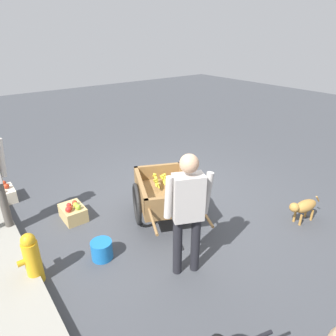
{
  "coord_description": "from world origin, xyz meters",
  "views": [
    {
      "loc": [
        -3.43,
        2.64,
        2.68
      ],
      "look_at": [
        -0.12,
        0.13,
        0.75
      ],
      "focal_mm": 31.63,
      "sensor_mm": 36.0,
      "label": 1
    }
  ],
  "objects": [
    {
      "name": "fruit_cart",
      "position": [
        -0.3,
        0.31,
        0.44
      ],
      "size": [
        1.82,
        1.37,
        0.73
      ],
      "color": "olive",
      "rests_on": "ground"
    },
    {
      "name": "ground_plane",
      "position": [
        0.0,
        0.0,
        0.0
      ],
      "size": [
        24.0,
        24.0,
        0.0
      ],
      "primitive_type": "plane",
      "color": "#3D3F44"
    },
    {
      "name": "apple_crate",
      "position": [
        0.54,
        1.47,
        0.12
      ],
      "size": [
        0.44,
        0.32,
        0.31
      ],
      "color": "tan",
      "rests_on": "ground"
    },
    {
      "name": "fire_hydrant",
      "position": [
        -0.41,
        2.29,
        0.33
      ],
      "size": [
        0.25,
        0.25,
        0.67
      ],
      "color": "gold",
      "rests_on": "ground"
    },
    {
      "name": "plastic_bucket",
      "position": [
        -0.52,
        1.5,
        0.12
      ],
      "size": [
        0.28,
        0.28,
        0.25
      ],
      "primitive_type": "cylinder",
      "color": "#1966B2",
      "rests_on": "ground"
    },
    {
      "name": "mixed_fruit_crate",
      "position": [
        1.82,
        2.21,
        0.12
      ],
      "size": [
        0.44,
        0.32,
        0.32
      ],
      "color": "beige",
      "rests_on": "ground"
    },
    {
      "name": "vendor_person",
      "position": [
        -1.35,
        0.78,
        0.92
      ],
      "size": [
        0.32,
        0.53,
        1.54
      ],
      "color": "black",
      "rests_on": "ground"
    },
    {
      "name": "dog",
      "position": [
        -1.64,
        -1.3,
        0.27
      ],
      "size": [
        0.23,
        0.67,
        0.4
      ],
      "color": "#AD7A38",
      "rests_on": "ground"
    }
  ]
}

